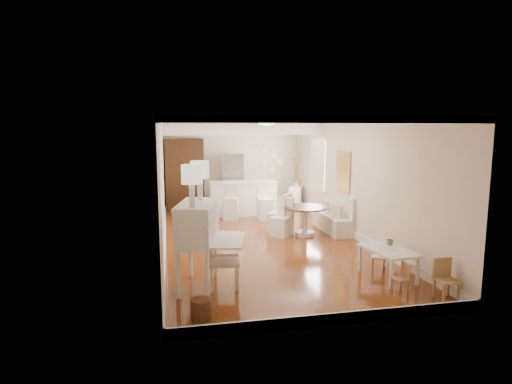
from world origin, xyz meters
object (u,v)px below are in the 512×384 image
object	(u,v)px
gustavian_armchair	(224,261)
bar_stool_right	(265,203)
kids_chair_b	(379,257)
bar_stool_left	(231,202)
wicker_basket	(201,309)
slip_chair_near	(282,217)
pantry_cabinet	(185,175)
fridge	(243,181)
kids_table	(388,263)
slip_chair_far	(279,213)
kids_chair_a	(400,278)
kids_chair_c	(447,280)
breakfast_counter	(243,198)
sideboard	(296,198)
secretary_bureau	(197,245)
dining_table	(305,221)

from	to	relation	value
gustavian_armchair	bar_stool_right	world-z (taller)	bar_stool_right
kids_chair_b	bar_stool_left	bearing A→B (deg)	-129.92
wicker_basket	slip_chair_near	distance (m)	4.86
pantry_cabinet	fridge	bearing A→B (deg)	-0.90
kids_table	kids_chair_b	distance (m)	0.43
kids_table	slip_chair_far	bearing A→B (deg)	105.54
kids_table	pantry_cabinet	bearing A→B (deg)	114.51
kids_table	kids_chair_a	xyz separation A→B (m)	(-0.15, -0.67, -0.01)
kids_chair_c	breakfast_counter	xyz separation A→B (m)	(-1.94, 7.12, 0.19)
pantry_cabinet	sideboard	size ratio (longest dim) A/B	2.94
breakfast_counter	slip_chair_far	bearing A→B (deg)	-77.55
secretary_bureau	sideboard	xyz separation A→B (m)	(3.63, 6.27, -0.34)
kids_chair_a	slip_chair_far	distance (m)	4.42
pantry_cabinet	sideboard	distance (m)	3.67
bar_stool_right	slip_chair_far	bearing A→B (deg)	-96.58
wicker_basket	slip_chair_near	world-z (taller)	slip_chair_near
slip_chair_far	pantry_cabinet	world-z (taller)	pantry_cabinet
kids_chair_a	kids_chair_c	bearing A→B (deg)	48.13
kids_chair_b	slip_chair_near	xyz separation A→B (m)	(-1.11, 2.84, 0.21)
breakfast_counter	fridge	distance (m)	1.14
bar_stool_right	bar_stool_left	bearing A→B (deg)	162.89
slip_chair_far	bar_stool_right	size ratio (longest dim) A/B	1.03
slip_chair_near	bar_stool_right	size ratio (longest dim) A/B	0.97
kids_chair_a	dining_table	distance (m)	3.88
slip_chair_near	slip_chair_far	distance (m)	0.40
sideboard	fridge	bearing A→B (deg)	-174.26
kids_table	bar_stool_left	size ratio (longest dim) A/B	1.04
breakfast_counter	bar_stool_right	size ratio (longest dim) A/B	2.11
secretary_bureau	kids_chair_b	xyz separation A→B (m)	(3.38, 0.19, -0.46)
fridge	slip_chair_near	bearing A→B (deg)	-85.84
wicker_basket	kids_chair_c	bearing A→B (deg)	-1.42
fridge	sideboard	world-z (taller)	fridge
breakfast_counter	dining_table	bearing A→B (deg)	-69.54
secretary_bureau	pantry_cabinet	bearing A→B (deg)	103.48
kids_table	kids_chair_a	distance (m)	0.68
slip_chair_near	kids_chair_a	bearing A→B (deg)	-31.37
slip_chair_far	pantry_cabinet	distance (m)	4.15
kids_table	fridge	size ratio (longest dim) A/B	0.59
bar_stool_left	pantry_cabinet	xyz separation A→B (m)	(-1.24, 1.71, 0.64)
secretary_bureau	dining_table	xyz separation A→B (m)	(2.84, 2.96, -0.36)
wicker_basket	kids_chair_c	xyz separation A→B (m)	(3.77, -0.09, 0.18)
slip_chair_far	kids_chair_c	bearing A→B (deg)	54.91
dining_table	slip_chair_near	distance (m)	0.59
slip_chair_near	sideboard	bearing A→B (deg)	112.65
kids_table	kids_chair_b	size ratio (longest dim) A/B	2.06
fridge	sideboard	xyz separation A→B (m)	(1.64, -0.57, -0.53)
secretary_bureau	fridge	distance (m)	7.12
secretary_bureau	breakfast_counter	distance (m)	6.06
kids_table	dining_table	bearing A→B (deg)	98.62
gustavian_armchair	dining_table	xyz separation A→B (m)	(2.42, 3.07, -0.10)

